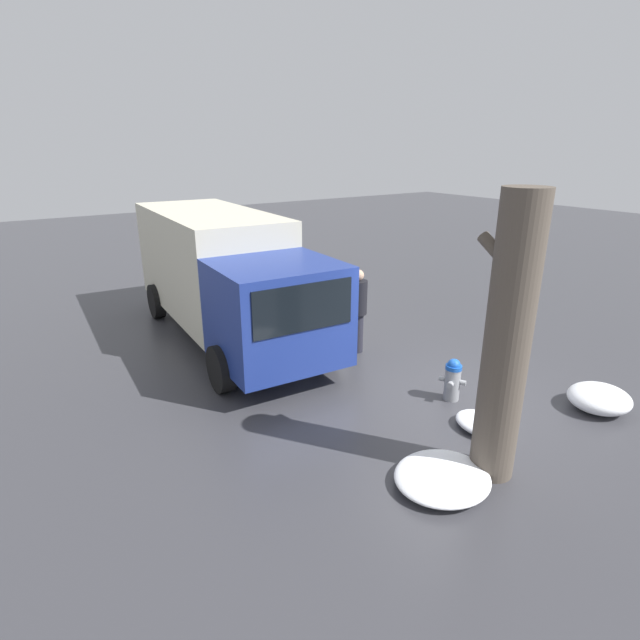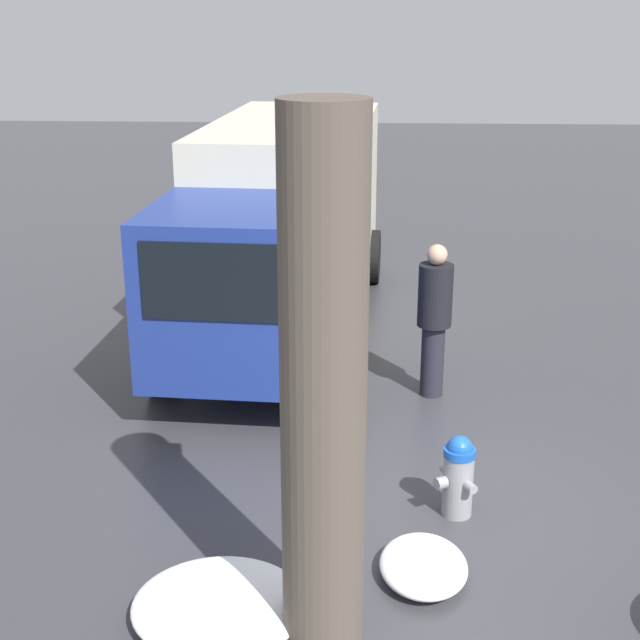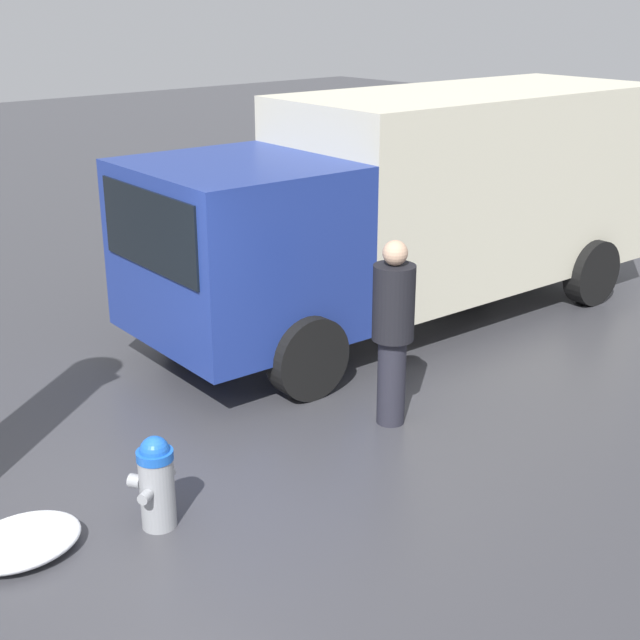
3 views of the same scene
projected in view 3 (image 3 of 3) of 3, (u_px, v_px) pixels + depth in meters
name	position (u px, v px, depth m)	size (l,w,h in m)	color
ground_plane	(160.00, 525.00, 7.15)	(60.00, 60.00, 0.00)	#38383D
fire_hydrant	(156.00, 481.00, 7.01)	(0.46, 0.39, 0.79)	gray
delivery_truck	(421.00, 199.00, 11.32)	(7.51, 2.87, 2.87)	navy
pedestrian	(393.00, 326.00, 8.53)	(0.41, 0.41, 1.87)	#23232D
snow_pile_curbside	(21.00, 542.00, 6.75)	(0.92, 0.72, 0.21)	white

